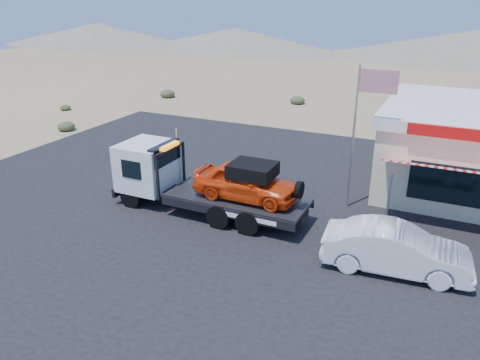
{
  "coord_description": "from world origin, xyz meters",
  "views": [
    {
      "loc": [
        8.35,
        -14.01,
        8.56
      ],
      "look_at": [
        0.81,
        1.93,
        1.5
      ],
      "focal_mm": 35.0,
      "sensor_mm": 36.0,
      "label": 1
    }
  ],
  "objects": [
    {
      "name": "flagpole",
      "position": [
        4.93,
        4.5,
        3.76
      ],
      "size": [
        1.55,
        0.1,
        6.0
      ],
      "color": "#99999E",
      "rests_on": "asphalt_lot"
    },
    {
      "name": "asphalt_lot",
      "position": [
        2.0,
        3.0,
        0.01
      ],
      "size": [
        32.0,
        24.0,
        0.02
      ],
      "primitive_type": "cube",
      "color": "black",
      "rests_on": "ground"
    },
    {
      "name": "white_sedan",
      "position": [
        7.27,
        0.19,
        0.8
      ],
      "size": [
        4.87,
        2.1,
        1.56
      ],
      "primitive_type": "imported",
      "rotation": [
        0.0,
        0.0,
        1.67
      ],
      "color": "silver",
      "rests_on": "asphalt_lot"
    },
    {
      "name": "tow_truck",
      "position": [
        -0.6,
        1.44,
        1.48
      ],
      "size": [
        8.19,
        2.43,
        2.74
      ],
      "color": "black",
      "rests_on": "asphalt_lot"
    },
    {
      "name": "distant_hills",
      "position": [
        -9.77,
        55.14,
        1.89
      ],
      "size": [
        126.0,
        48.0,
        4.2
      ],
      "color": "#726B59",
      "rests_on": "ground"
    },
    {
      "name": "desert_scrub",
      "position": [
        -13.28,
        10.8,
        0.31
      ],
      "size": [
        26.11,
        35.61,
        0.71
      ],
      "color": "#343B1F",
      "rests_on": "ground"
    },
    {
      "name": "ground",
      "position": [
        0.0,
        0.0,
        0.0
      ],
      "size": [
        120.0,
        120.0,
        0.0
      ],
      "primitive_type": "plane",
      "color": "#907452",
      "rests_on": "ground"
    }
  ]
}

